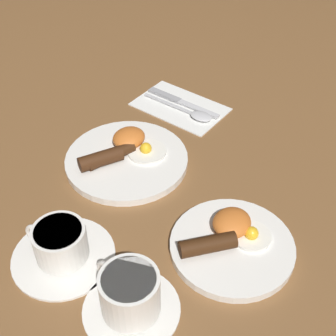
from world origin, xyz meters
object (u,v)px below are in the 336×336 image
Objects in this scene: teacup_near at (61,247)px; breakfast_plate_far at (231,242)px; knife at (179,101)px; teacup_far at (130,296)px; breakfast_plate_near at (126,157)px; spoon at (194,114)px.

breakfast_plate_far is at bearing 132.80° from teacup_near.
knife is at bearing -165.17° from teacup_near.
breakfast_plate_far is at bearing 165.00° from teacup_far.
knife is at bearing -169.35° from breakfast_plate_near.
spoon is at bearing -134.68° from breakfast_plate_far.
breakfast_plate_far is 1.06× the size of knife.
breakfast_plate_near is 1.19× the size of breakfast_plate_far.
spoon is at bearing -21.43° from knife.
teacup_far is 0.75× the size of knife.
teacup_far is at bearing -61.59° from knife.
teacup_far reaches higher than knife.
teacup_far is at bearing 43.73° from breakfast_plate_near.
spoon is (-0.46, -0.22, -0.03)m from teacup_far.
breakfast_plate_far is 0.28m from teacup_near.
teacup_near is 0.49m from knife.
teacup_far is at bearing -15.00° from breakfast_plate_far.
teacup_near reaches higher than breakfast_plate_far.
teacup_near is (0.19, -0.20, 0.01)m from breakfast_plate_far.
breakfast_plate_near is at bearing -161.26° from teacup_near.
teacup_far is (0.00, 0.15, 0.01)m from teacup_near.
breakfast_plate_near is at bearing -81.08° from knife.
breakfast_plate_far is (0.05, 0.29, 0.00)m from breakfast_plate_near.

